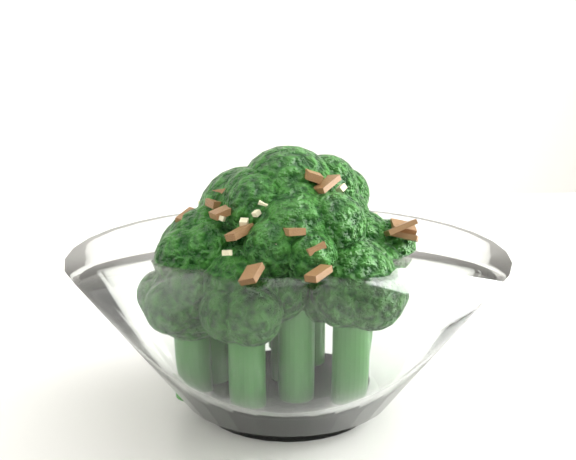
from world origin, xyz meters
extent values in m
cube|color=white|center=(-0.02, 0.06, 0.73)|extent=(1.25, 0.88, 0.04)
cylinder|color=white|center=(0.13, -0.09, 0.75)|extent=(0.09, 0.09, 0.01)
cylinder|color=#1C5717|center=(0.13, -0.09, 0.80)|extent=(0.02, 0.02, 0.08)
sphere|color=#17530F|center=(0.13, -0.09, 0.86)|extent=(0.05, 0.05, 0.05)
cylinder|color=#1C5717|center=(0.14, -0.07, 0.80)|extent=(0.02, 0.02, 0.08)
sphere|color=#17530F|center=(0.14, -0.07, 0.85)|extent=(0.05, 0.05, 0.05)
cylinder|color=#1C5717|center=(0.11, -0.08, 0.80)|extent=(0.02, 0.02, 0.07)
sphere|color=#17530F|center=(0.11, -0.08, 0.85)|extent=(0.05, 0.05, 0.05)
cylinder|color=#1C5717|center=(0.13, -0.12, 0.80)|extent=(0.02, 0.02, 0.07)
sphere|color=#17530F|center=(0.13, -0.12, 0.84)|extent=(0.04, 0.04, 0.04)
cylinder|color=#1C5717|center=(0.16, -0.09, 0.79)|extent=(0.02, 0.02, 0.06)
sphere|color=#17530F|center=(0.16, -0.09, 0.83)|extent=(0.04, 0.04, 0.04)
cylinder|color=#1C5717|center=(0.09, -0.08, 0.79)|extent=(0.02, 0.02, 0.05)
sphere|color=#17530F|center=(0.09, -0.08, 0.83)|extent=(0.04, 0.04, 0.04)
cylinder|color=#1C5717|center=(0.15, -0.13, 0.79)|extent=(0.02, 0.02, 0.05)
sphere|color=#17530F|center=(0.15, -0.13, 0.82)|extent=(0.04, 0.04, 0.04)
cylinder|color=#1C5717|center=(0.10, -0.12, 0.79)|extent=(0.02, 0.02, 0.05)
sphere|color=#17530F|center=(0.10, -0.12, 0.82)|extent=(0.04, 0.04, 0.04)
cylinder|color=#1C5717|center=(0.17, -0.06, 0.78)|extent=(0.02, 0.02, 0.04)
sphere|color=#17530F|center=(0.17, -0.06, 0.81)|extent=(0.04, 0.04, 0.04)
cylinder|color=#1C5717|center=(0.08, -0.10, 0.78)|extent=(0.02, 0.02, 0.04)
sphere|color=#17530F|center=(0.08, -0.10, 0.81)|extent=(0.04, 0.04, 0.04)
cylinder|color=#1C5717|center=(0.13, -0.05, 0.78)|extent=(0.02, 0.02, 0.04)
sphere|color=#17530F|center=(0.13, -0.05, 0.81)|extent=(0.04, 0.04, 0.04)
cylinder|color=#1C5717|center=(0.09, -0.09, 0.79)|extent=(0.02, 0.02, 0.06)
sphere|color=#17530F|center=(0.09, -0.09, 0.83)|extent=(0.05, 0.05, 0.05)
cube|color=brown|center=(0.18, -0.11, 0.84)|extent=(0.02, 0.01, 0.01)
cube|color=brown|center=(0.13, -0.07, 0.86)|extent=(0.02, 0.01, 0.01)
cube|color=brown|center=(0.10, -0.07, 0.86)|extent=(0.01, 0.02, 0.01)
cube|color=brown|center=(0.08, -0.09, 0.85)|extent=(0.01, 0.02, 0.01)
cube|color=brown|center=(0.18, -0.10, 0.84)|extent=(0.01, 0.01, 0.01)
cube|color=brown|center=(0.10, -0.10, 0.86)|extent=(0.01, 0.01, 0.01)
cube|color=brown|center=(0.16, -0.08, 0.86)|extent=(0.01, 0.01, 0.01)
cube|color=brown|center=(0.14, -0.11, 0.87)|extent=(0.02, 0.02, 0.01)
cube|color=brown|center=(0.10, -0.13, 0.85)|extent=(0.01, 0.01, 0.01)
cube|color=brown|center=(0.12, -0.14, 0.85)|extent=(0.01, 0.01, 0.00)
cube|color=brown|center=(0.13, -0.15, 0.84)|extent=(0.01, 0.01, 0.01)
cube|color=brown|center=(0.14, -0.05, 0.85)|extent=(0.01, 0.02, 0.01)
cube|color=brown|center=(0.13, -0.14, 0.84)|extent=(0.01, 0.02, 0.01)
cube|color=brown|center=(0.18, -0.11, 0.84)|extent=(0.02, 0.01, 0.01)
cube|color=brown|center=(0.14, -0.13, 0.85)|extent=(0.02, 0.01, 0.01)
cube|color=brown|center=(0.16, -0.04, 0.84)|extent=(0.02, 0.01, 0.01)
cube|color=brown|center=(0.10, -0.08, 0.85)|extent=(0.01, 0.01, 0.01)
cube|color=brown|center=(0.14, -0.05, 0.84)|extent=(0.01, 0.01, 0.01)
cube|color=brown|center=(0.16, -0.09, 0.86)|extent=(0.01, 0.01, 0.01)
cube|color=brown|center=(0.17, -0.06, 0.84)|extent=(0.02, 0.01, 0.01)
cube|color=brown|center=(0.14, -0.11, 0.87)|extent=(0.01, 0.02, 0.01)
cube|color=brown|center=(0.10, -0.11, 0.86)|extent=(0.02, 0.01, 0.01)
cube|color=brown|center=(0.10, -0.15, 0.84)|extent=(0.01, 0.01, 0.01)
cube|color=brown|center=(0.11, -0.05, 0.85)|extent=(0.01, 0.01, 0.01)
cube|color=brown|center=(0.08, -0.08, 0.84)|extent=(0.01, 0.01, 0.01)
cube|color=brown|center=(0.10, -0.10, 0.86)|extent=(0.01, 0.01, 0.01)
cube|color=brown|center=(0.09, -0.08, 0.84)|extent=(0.01, 0.01, 0.01)
cube|color=brown|center=(0.14, -0.06, 0.86)|extent=(0.02, 0.01, 0.01)
cube|color=brown|center=(0.10, -0.10, 0.86)|extent=(0.02, 0.01, 0.01)
cube|color=brown|center=(0.09, -0.06, 0.84)|extent=(0.01, 0.01, 0.01)
cube|color=brown|center=(0.08, -0.08, 0.85)|extent=(0.01, 0.02, 0.01)
cube|color=beige|center=(0.11, -0.09, 0.87)|extent=(0.01, 0.01, 0.01)
cube|color=beige|center=(0.15, -0.13, 0.85)|extent=(0.01, 0.00, 0.00)
cube|color=beige|center=(0.15, -0.13, 0.85)|extent=(0.01, 0.01, 0.00)
cube|color=beige|center=(0.16, -0.09, 0.86)|extent=(0.00, 0.00, 0.00)
cube|color=beige|center=(0.11, -0.08, 0.86)|extent=(0.01, 0.01, 0.00)
cube|color=beige|center=(0.16, -0.07, 0.85)|extent=(0.00, 0.00, 0.00)
cube|color=beige|center=(0.09, -0.14, 0.84)|extent=(0.00, 0.01, 0.00)
cube|color=beige|center=(0.11, -0.12, 0.86)|extent=(0.00, 0.00, 0.00)
cube|color=beige|center=(0.09, -0.11, 0.85)|extent=(0.00, 0.00, 0.00)
cube|color=beige|center=(0.17, -0.06, 0.84)|extent=(0.00, 0.00, 0.00)
cube|color=beige|center=(0.08, -0.10, 0.84)|extent=(0.01, 0.01, 0.00)
cube|color=beige|center=(0.10, -0.12, 0.85)|extent=(0.00, 0.01, 0.00)
cube|color=beige|center=(0.15, -0.11, 0.86)|extent=(0.01, 0.01, 0.01)
cube|color=beige|center=(0.11, -0.12, 0.86)|extent=(0.01, 0.01, 0.01)
cube|color=beige|center=(0.13, -0.06, 0.86)|extent=(0.00, 0.00, 0.00)
cube|color=beige|center=(0.12, -0.14, 0.84)|extent=(0.01, 0.01, 0.01)
cube|color=beige|center=(0.09, -0.08, 0.85)|extent=(0.01, 0.01, 0.01)
cube|color=beige|center=(0.18, -0.07, 0.84)|extent=(0.00, 0.00, 0.00)
cube|color=beige|center=(0.14, -0.06, 0.86)|extent=(0.00, 0.00, 0.00)
cube|color=beige|center=(0.16, -0.08, 0.85)|extent=(0.00, 0.00, 0.00)
cube|color=beige|center=(0.11, -0.05, 0.85)|extent=(0.01, 0.01, 0.00)
camera|label=1|loc=(0.07, -0.47, 0.93)|focal=50.00mm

